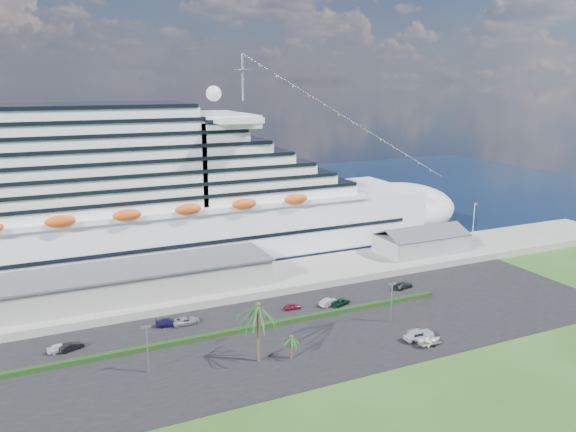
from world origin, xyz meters
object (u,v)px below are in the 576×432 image
parked_car_3 (169,322)px  boat_trailer (430,340)px  cruise_ship (127,205)px  pickup_truck (418,335)px

parked_car_3 → boat_trailer: 50.02m
cruise_ship → pickup_truck: size_ratio=34.16×
parked_car_3 → pickup_truck: bearing=-114.1°
parked_car_3 → boat_trailer: boat_trailer is taller
parked_car_3 → boat_trailer: (41.21, -28.34, 0.27)m
parked_car_3 → pickup_truck: size_ratio=0.94×
cruise_ship → parked_car_3: bearing=-88.9°
pickup_truck → boat_trailer: pickup_truck is taller
pickup_truck → boat_trailer: size_ratio=1.04×
pickup_truck → cruise_ship: bearing=122.4°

